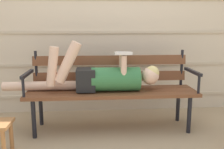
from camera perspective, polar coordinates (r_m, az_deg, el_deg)
The scene contains 4 objects.
ground_plane at distance 2.74m, azimuth 0.25°, elevation -13.34°, with size 12.00×12.00×0.00m, color tan.
house_siding at distance 3.31m, azimuth -0.91°, elevation 13.26°, with size 5.37×0.08×2.53m.
park_bench at distance 2.79m, azimuth -0.11°, elevation -2.47°, with size 1.84×0.48×0.85m.
reclining_person at distance 2.70m, azimuth -2.12°, elevation -0.52°, with size 1.69×0.26×0.55m.
Camera 1 is at (-0.20, -2.49, 1.13)m, focal length 40.27 mm.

